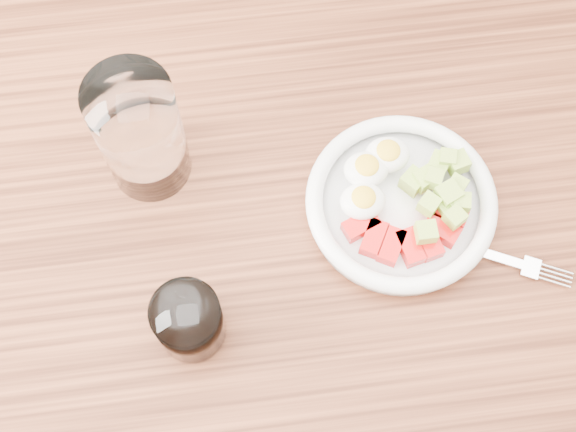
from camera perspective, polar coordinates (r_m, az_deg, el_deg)
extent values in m
plane|color=brown|center=(1.64, 0.40, -10.49)|extent=(4.00, 4.00, 0.00)
cube|color=brown|center=(0.92, 0.70, -1.64)|extent=(1.50, 0.90, 0.04)
cylinder|color=white|center=(0.91, 7.95, 0.65)|extent=(0.21, 0.21, 0.01)
torus|color=white|center=(0.90, 8.08, 1.03)|extent=(0.21, 0.21, 0.02)
cube|color=red|center=(0.88, 5.20, -0.67)|extent=(0.04, 0.03, 0.02)
cube|color=red|center=(0.88, 6.13, -1.60)|extent=(0.04, 0.04, 0.02)
cube|color=red|center=(0.88, 7.36, -2.15)|extent=(0.04, 0.04, 0.02)
cube|color=red|center=(0.88, 8.69, -2.22)|extent=(0.03, 0.04, 0.02)
cube|color=red|center=(0.88, 9.92, -1.82)|extent=(0.03, 0.04, 0.02)
cube|color=red|center=(0.89, 10.85, -1.01)|extent=(0.04, 0.04, 0.02)
cube|color=red|center=(0.90, 11.37, 0.08)|extent=(0.04, 0.04, 0.02)
ellipsoid|color=white|center=(0.90, 5.57, 3.32)|extent=(0.05, 0.04, 0.03)
ellipsoid|color=yellow|center=(0.89, 5.64, 3.62)|extent=(0.03, 0.03, 0.01)
ellipsoid|color=white|center=(0.91, 7.07, 4.34)|extent=(0.05, 0.04, 0.03)
ellipsoid|color=yellow|center=(0.90, 7.15, 4.65)|extent=(0.03, 0.03, 0.01)
ellipsoid|color=white|center=(0.88, 5.34, 1.06)|extent=(0.05, 0.04, 0.03)
ellipsoid|color=yellow|center=(0.87, 5.40, 1.34)|extent=(0.03, 0.03, 0.01)
cube|color=#A3BC48|center=(0.90, 11.90, 2.09)|extent=(0.03, 0.03, 0.02)
cube|color=#A3BC48|center=(0.91, 11.26, 4.01)|extent=(0.02, 0.02, 0.02)
cube|color=#A3BC48|center=(0.89, 11.24, 0.52)|extent=(0.03, 0.03, 0.02)
cube|color=#A3BC48|center=(0.88, 11.78, -0.11)|extent=(0.03, 0.03, 0.02)
cube|color=#A3BC48|center=(0.91, 11.96, 3.73)|extent=(0.03, 0.03, 0.02)
cube|color=#A3BC48|center=(0.91, 8.88, 2.45)|extent=(0.03, 0.03, 0.02)
cube|color=#A3BC48|center=(0.91, 11.93, 1.04)|extent=(0.02, 0.02, 0.02)
cube|color=#A3BC48|center=(0.87, 9.78, -1.16)|extent=(0.02, 0.02, 0.02)
cube|color=#A3BC48|center=(0.89, 12.20, 0.94)|extent=(0.02, 0.02, 0.02)
cube|color=#A3BC48|center=(0.91, 10.67, 3.65)|extent=(0.03, 0.03, 0.02)
cube|color=#A3BC48|center=(0.88, 9.99, 0.81)|extent=(0.03, 0.03, 0.02)
cube|color=#A3BC48|center=(0.89, 11.76, 0.97)|extent=(0.03, 0.03, 0.02)
cube|color=#A3BC48|center=(0.89, 11.31, 1.48)|extent=(0.03, 0.03, 0.02)
cube|color=#A3BC48|center=(0.89, 10.33, 2.63)|extent=(0.02, 0.02, 0.02)
cube|color=#A3BC48|center=(0.90, 9.68, 2.60)|extent=(0.03, 0.03, 0.02)
cube|color=black|center=(0.90, 10.13, -1.48)|extent=(0.10, 0.06, 0.01)
cube|color=silver|center=(0.91, 14.89, -2.94)|extent=(0.06, 0.03, 0.00)
cube|color=silver|center=(0.92, 16.89, -3.54)|extent=(0.03, 0.03, 0.00)
cylinder|color=silver|center=(0.92, 18.40, -4.48)|extent=(0.03, 0.02, 0.00)
cylinder|color=silver|center=(0.92, 18.47, -4.18)|extent=(0.03, 0.02, 0.00)
cylinder|color=silver|center=(0.92, 18.53, -3.88)|extent=(0.03, 0.02, 0.00)
cylinder|color=silver|center=(0.93, 18.59, -3.58)|extent=(0.03, 0.02, 0.00)
cylinder|color=white|center=(0.87, -10.48, 5.82)|extent=(0.09, 0.09, 0.16)
cylinder|color=white|center=(0.83, -7.07, -7.45)|extent=(0.07, 0.07, 0.08)
cylinder|color=black|center=(0.83, -7.06, -7.48)|extent=(0.06, 0.06, 0.07)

